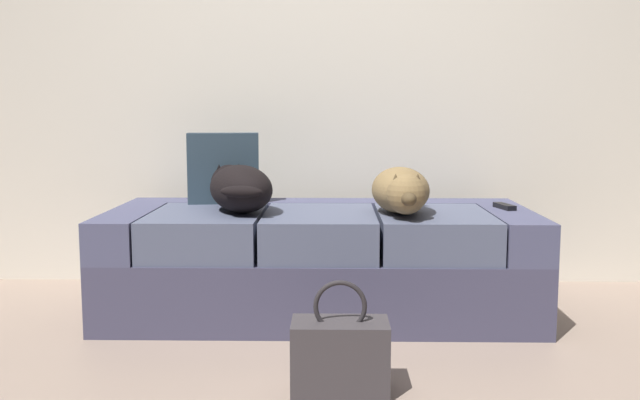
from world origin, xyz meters
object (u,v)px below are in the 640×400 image
object	(u,v)px
couch	(320,261)
dog_tan	(401,191)
throw_pillow	(223,168)
dog_dark	(239,187)
tv_remote	(504,206)
handbag	(340,355)

from	to	relation	value
couch	dog_tan	bearing A→B (deg)	-20.32
dog_tan	throw_pillow	distance (m)	0.91
dog_dark	dog_tan	world-z (taller)	dog_dark
dog_dark	tv_remote	distance (m)	1.22
couch	tv_remote	size ratio (longest dim) A/B	12.73
dog_tan	tv_remote	bearing A→B (deg)	19.30
tv_remote	throw_pillow	bearing A→B (deg)	158.29
couch	dog_dark	size ratio (longest dim) A/B	3.22
couch	throw_pillow	distance (m)	0.67
dog_dark	throw_pillow	world-z (taller)	throw_pillow
handbag	dog_dark	bearing A→B (deg)	116.59
throw_pillow	couch	bearing A→B (deg)	-25.71
dog_dark	tv_remote	size ratio (longest dim) A/B	3.95
couch	dog_tan	distance (m)	0.51
dog_tan	tv_remote	world-z (taller)	dog_tan
dog_dark	dog_tan	xyz separation A→B (m)	(0.72, -0.08, -0.00)
dog_dark	handbag	distance (m)	1.10
couch	dog_dark	distance (m)	0.51
throw_pillow	handbag	size ratio (longest dim) A/B	0.90
couch	handbag	world-z (taller)	couch
couch	throw_pillow	bearing A→B (deg)	154.29
handbag	couch	bearing A→B (deg)	94.96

